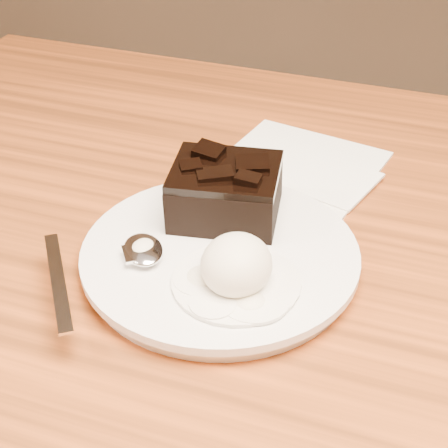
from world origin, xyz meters
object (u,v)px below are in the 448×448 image
(spoon, at_px, (143,251))
(ice_cream_scoop, at_px, (236,265))
(brownie, at_px, (225,195))
(plate, at_px, (220,259))
(napkin, at_px, (297,166))

(spoon, bearing_deg, ice_cream_scoop, -41.37)
(ice_cream_scoop, bearing_deg, brownie, 114.64)
(plate, xyz_separation_m, ice_cream_scoop, (0.03, -0.04, 0.03))
(brownie, relative_size, spoon, 0.51)
(brownie, distance_m, napkin, 0.14)
(brownie, height_order, napkin, brownie)
(spoon, distance_m, napkin, 0.23)
(ice_cream_scoop, xyz_separation_m, napkin, (-0.01, 0.23, -0.04))
(ice_cream_scoop, bearing_deg, plate, 125.73)
(brownie, xyz_separation_m, napkin, (0.03, 0.14, -0.04))
(plate, distance_m, brownie, 0.06)
(plate, xyz_separation_m, brownie, (-0.01, 0.05, 0.03))
(ice_cream_scoop, height_order, spoon, ice_cream_scoop)
(plate, height_order, napkin, plate)
(spoon, height_order, napkin, spoon)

